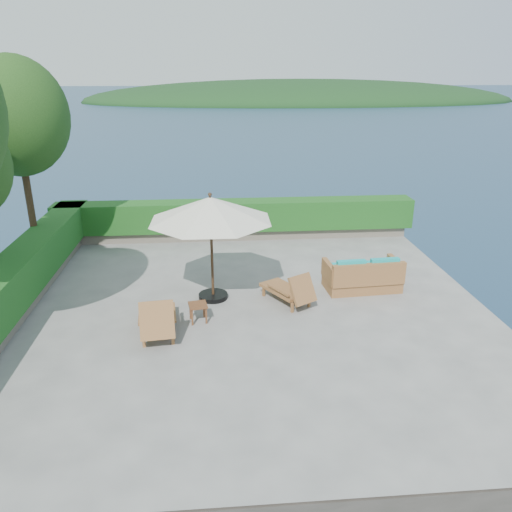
{
  "coord_description": "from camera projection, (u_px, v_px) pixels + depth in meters",
  "views": [
    {
      "loc": [
        -0.7,
        -11.18,
        5.59
      ],
      "look_at": [
        0.3,
        0.8,
        1.1
      ],
      "focal_mm": 35.0,
      "sensor_mm": 36.0,
      "label": 1
    }
  ],
  "objects": [
    {
      "name": "hedge_left",
      "position": [
        9.0,
        285.0,
        11.71
      ],
      "size": [
        0.9,
        12.4,
        1.0
      ],
      "primitive_type": "cube",
      "color": "#184C15",
      "rests_on": "planter_wall_left"
    },
    {
      "name": "offshore_island",
      "position": [
        300.0,
        101.0,
        146.15
      ],
      "size": [
        126.0,
        57.6,
        12.6
      ],
      "primitive_type": "ellipsoid",
      "color": "black",
      "rests_on": "ocean"
    },
    {
      "name": "ocean",
      "position": [
        247.0,
        408.0,
        13.5
      ],
      "size": [
        600.0,
        600.0,
        0.0
      ],
      "primitive_type": "plane",
      "color": "#19304D",
      "rests_on": "ground"
    },
    {
      "name": "planter_wall_left",
      "position": [
        14.0,
        311.0,
        11.95
      ],
      "size": [
        0.6,
        12.0,
        0.36
      ],
      "primitive_type": "cube",
      "color": "slate",
      "rests_on": "ground"
    },
    {
      "name": "wicker_loveseat",
      "position": [
        363.0,
        277.0,
        13.4
      ],
      "size": [
        2.08,
        1.17,
        0.98
      ],
      "rotation": [
        0.0,
        0.0,
        0.07
      ],
      "color": "brown",
      "rests_on": "ground"
    },
    {
      "name": "hedge_far",
      "position": [
        236.0,
        215.0,
        17.38
      ],
      "size": [
        12.4,
        0.9,
        1.0
      ],
      "primitive_type": "cube",
      "color": "#184C15",
      "rests_on": "planter_wall_far"
    },
    {
      "name": "ground",
      "position": [
        247.0,
        309.0,
        12.45
      ],
      "size": [
        12.0,
        12.0,
        0.0
      ],
      "primitive_type": "plane",
      "color": "gray",
      "rests_on": "ground"
    },
    {
      "name": "foundation",
      "position": [
        247.0,
        362.0,
        12.99
      ],
      "size": [
        12.0,
        12.0,
        3.0
      ],
      "primitive_type": "cube",
      "color": "#4E463E",
      "rests_on": "ocean"
    },
    {
      "name": "side_table",
      "position": [
        198.0,
        307.0,
        11.7
      ],
      "size": [
        0.49,
        0.49,
        0.45
      ],
      "rotation": [
        0.0,
        0.0,
        0.17
      ],
      "color": "brown",
      "rests_on": "ground"
    },
    {
      "name": "tree_far",
      "position": [
        16.0,
        117.0,
        13.43
      ],
      "size": [
        2.8,
        2.8,
        6.03
      ],
      "color": "#462E1A",
      "rests_on": "ground"
    },
    {
      "name": "lounge_right",
      "position": [
        290.0,
        290.0,
        12.61
      ],
      "size": [
        1.37,
        1.68,
        0.91
      ],
      "rotation": [
        0.0,
        0.0,
        0.54
      ],
      "color": "brown",
      "rests_on": "ground"
    },
    {
      "name": "patio_umbrella",
      "position": [
        210.0,
        210.0,
        12.2
      ],
      "size": [
        4.14,
        4.14,
        2.81
      ],
      "rotation": [
        0.0,
        0.0,
        -0.41
      ],
      "color": "black",
      "rests_on": "ground"
    },
    {
      "name": "lounge_left",
      "position": [
        157.0,
        317.0,
        11.09
      ],
      "size": [
        0.91,
        1.84,
        1.02
      ],
      "rotation": [
        0.0,
        0.0,
        0.11
      ],
      "color": "brown",
      "rests_on": "ground"
    },
    {
      "name": "planter_wall_far",
      "position": [
        236.0,
        233.0,
        17.61
      ],
      "size": [
        12.0,
        0.6,
        0.36
      ],
      "primitive_type": "cube",
      "color": "slate",
      "rests_on": "ground"
    }
  ]
}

